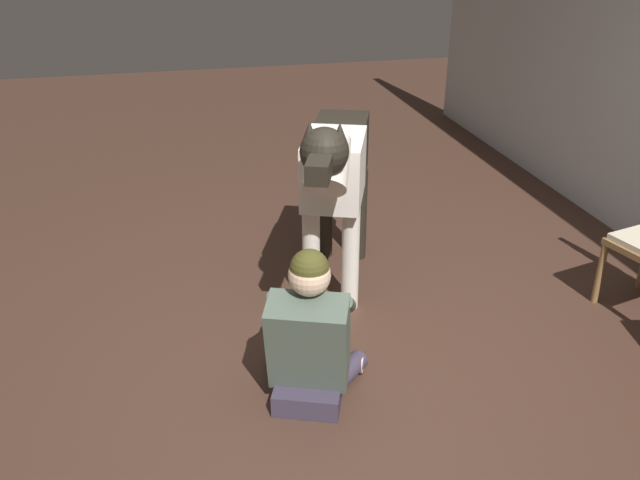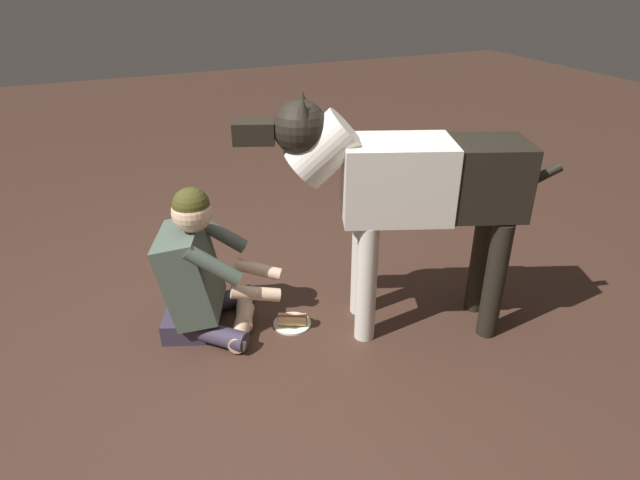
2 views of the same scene
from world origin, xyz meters
name	(u,v)px [view 1 (image 1 of 2)]	position (x,y,z in m)	size (l,w,h in m)	color
ground_plane	(336,352)	(0.00, 0.00, 0.00)	(15.78, 15.78, 0.00)	#412A20
person_sitting_on_floor	(310,338)	(0.32, -0.22, 0.35)	(0.73, 0.61, 0.85)	#3A3245
large_dog	(335,171)	(-0.71, 0.17, 0.85)	(1.57, 0.73, 1.32)	silver
hot_dog_on_plate	(322,336)	(-0.14, -0.05, 0.03)	(0.22, 0.22, 0.06)	white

